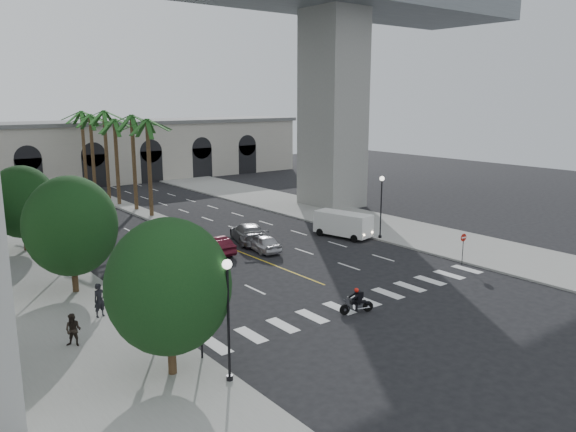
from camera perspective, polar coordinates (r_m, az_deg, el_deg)
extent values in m
plane|color=black|center=(34.48, 5.98, -7.85)|extent=(140.00, 140.00, 0.00)
cube|color=gray|center=(40.79, -25.51, -5.73)|extent=(8.00, 100.00, 0.15)
cube|color=gray|center=(54.90, 6.58, -0.31)|extent=(8.00, 100.00, 0.15)
cube|color=gray|center=(66.40, -17.20, 1.38)|extent=(2.00, 24.00, 0.20)
cube|color=#B8B2A5|center=(81.92, -21.60, 5.73)|extent=(70.00, 10.00, 8.00)
cube|color=slate|center=(81.63, -21.83, 8.70)|extent=(71.00, 10.50, 0.50)
cube|color=gray|center=(61.19, 4.57, 10.72)|extent=(5.00, 6.00, 20.80)
cylinder|color=#47331E|center=(56.53, -13.89, 4.58)|extent=(0.40, 0.40, 9.50)
cylinder|color=#47331E|center=(60.21, -15.36, 5.07)|extent=(0.40, 0.40, 9.80)
cylinder|color=#47331E|center=(63.83, -16.98, 5.12)|extent=(0.40, 0.40, 9.30)
cylinder|color=#47331E|center=(67.64, -17.94, 5.75)|extent=(0.40, 0.40, 10.10)
cylinder|color=#47331E|center=(71.35, -19.22, 5.76)|extent=(0.40, 0.40, 9.60)
cylinder|color=#47331E|center=(75.22, -19.99, 6.10)|extent=(0.40, 0.40, 9.90)
cylinder|color=#382616|center=(24.81, -11.73, -13.25)|extent=(0.36, 0.36, 2.34)
ellipsoid|color=black|center=(23.75, -12.02, -6.98)|extent=(5.20, 5.20, 5.72)
cylinder|color=#382616|center=(36.24, -20.85, -5.56)|extent=(0.36, 0.36, 2.45)
ellipsoid|color=black|center=(35.50, -21.21, -0.94)|extent=(5.44, 5.44, 5.98)
cylinder|color=#382616|center=(47.55, -25.11, -1.98)|extent=(0.36, 0.36, 2.27)
ellipsoid|color=black|center=(47.02, -25.40, 1.31)|extent=(5.04, 5.04, 5.54)
cylinder|color=black|center=(24.34, -5.94, -16.17)|extent=(0.28, 0.28, 0.36)
cylinder|color=black|center=(23.30, -6.07, -10.91)|extent=(0.11, 0.11, 5.00)
sphere|color=white|center=(22.44, -6.21, -4.90)|extent=(0.40, 0.40, 0.40)
cylinder|color=black|center=(42.50, -21.08, -4.52)|extent=(0.28, 0.28, 0.36)
cylinder|color=black|center=(41.91, -21.32, -1.35)|extent=(0.11, 0.11, 5.00)
sphere|color=white|center=(41.44, -21.59, 2.09)|extent=(0.40, 0.40, 0.40)
cylinder|color=black|center=(47.61, 9.33, -2.16)|extent=(0.28, 0.28, 0.36)
cylinder|color=black|center=(47.08, 9.42, 0.70)|extent=(0.11, 0.11, 5.00)
sphere|color=white|center=(46.66, 9.53, 3.77)|extent=(0.40, 0.40, 0.40)
cylinder|color=black|center=(25.68, -8.82, -10.82)|extent=(0.10, 0.10, 3.50)
cube|color=black|center=(25.14, -8.92, -7.67)|extent=(0.25, 0.18, 0.80)
cylinder|color=black|center=(29.03, -12.68, -8.26)|extent=(0.10, 0.10, 3.50)
cube|color=black|center=(28.55, -12.82, -5.43)|extent=(0.25, 0.18, 0.80)
cylinder|color=black|center=(31.17, 5.78, -9.44)|extent=(0.60, 0.27, 0.59)
cylinder|color=black|center=(31.79, 8.12, -9.07)|extent=(0.60, 0.27, 0.59)
cube|color=silver|center=(31.47, 7.05, -9.11)|extent=(0.46, 0.38, 0.26)
cube|color=black|center=(31.31, 6.82, -8.67)|extent=(0.59, 0.37, 0.20)
cube|color=black|center=(31.51, 7.55, -8.63)|extent=(0.50, 0.36, 0.12)
cylinder|color=black|center=(31.06, 6.17, -8.40)|extent=(0.19, 0.53, 0.03)
cube|color=black|center=(31.28, 7.19, -8.04)|extent=(0.36, 0.44, 0.52)
cube|color=black|center=(31.34, 7.45, -7.92)|extent=(0.22, 0.33, 0.38)
sphere|color=red|center=(31.11, 6.98, -7.49)|extent=(0.26, 0.26, 0.26)
imported|color=#B9B7BC|center=(43.35, -2.60, -2.72)|extent=(2.10, 4.15, 1.36)
imported|color=#480E19|center=(42.98, -7.37, -2.95)|extent=(1.57, 4.12, 1.34)
imported|color=black|center=(40.12, -11.00, -4.16)|extent=(3.96, 5.27, 1.33)
imported|color=slate|center=(46.09, -4.03, -1.71)|extent=(3.89, 5.89, 1.59)
imported|color=#101B4F|center=(48.38, -18.86, -1.78)|extent=(1.78, 4.21, 1.42)
cube|color=white|center=(47.79, 5.60, -0.75)|extent=(2.91, 5.24, 1.84)
cube|color=black|center=(46.52, 8.00, -0.87)|extent=(1.71, 0.61, 0.78)
cylinder|color=black|center=(46.36, 6.77, -2.28)|extent=(0.40, 0.68, 0.64)
cylinder|color=black|center=(47.80, 7.90, -1.88)|extent=(0.40, 0.68, 0.64)
cylinder|color=black|center=(48.26, 3.28, -1.65)|extent=(0.40, 0.68, 0.64)
cylinder|color=black|center=(49.64, 4.47, -1.29)|extent=(0.40, 0.68, 0.64)
imported|color=black|center=(31.80, -18.59, -8.11)|extent=(0.74, 0.56, 1.84)
imported|color=black|center=(28.68, -20.98, -10.76)|extent=(0.98, 0.96, 1.59)
cylinder|color=black|center=(41.40, 17.33, -3.31)|extent=(0.05, 0.05, 2.27)
cylinder|color=#AE170C|center=(41.18, 17.41, -2.10)|extent=(0.57, 0.06, 0.57)
cube|color=silver|center=(41.18, 17.41, -2.10)|extent=(0.44, 0.05, 0.09)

